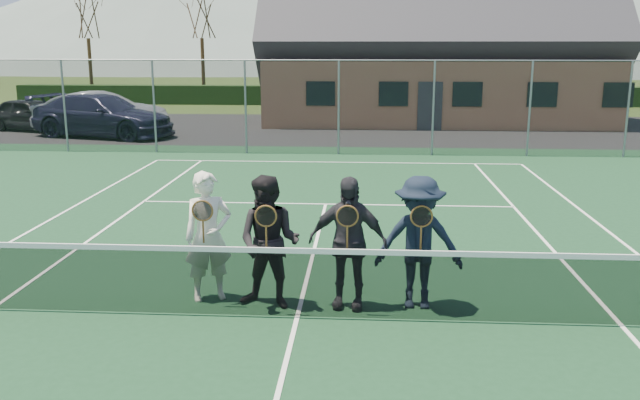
% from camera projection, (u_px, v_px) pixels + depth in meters
% --- Properties ---
extents(ground, '(220.00, 220.00, 0.00)m').
position_uv_depth(ground, '(344.00, 130.00, 28.25)').
color(ground, '#2C4017').
rests_on(ground, ground).
extents(court_surface, '(30.00, 30.00, 0.02)m').
position_uv_depth(court_surface, '(297.00, 318.00, 8.80)').
color(court_surface, '#14381E').
rests_on(court_surface, ground).
extents(tarmac_carpark, '(40.00, 12.00, 0.01)m').
position_uv_depth(tarmac_carpark, '(250.00, 129.00, 28.50)').
color(tarmac_carpark, black).
rests_on(tarmac_carpark, ground).
extents(hedge_row, '(40.00, 1.20, 1.10)m').
position_uv_depth(hedge_row, '(351.00, 95.00, 39.79)').
color(hedge_row, black).
rests_on(hedge_row, ground).
extents(hill_west, '(110.00, 110.00, 18.00)m').
position_uv_depth(hill_west, '(193.00, 6.00, 100.76)').
color(hill_west, slate).
rests_on(hill_west, ground).
extents(car_a, '(4.25, 2.64, 1.35)m').
position_uv_depth(car_a, '(31.00, 114.00, 27.81)').
color(car_a, black).
rests_on(car_a, ground).
extents(car_b, '(5.11, 2.02, 1.65)m').
position_uv_depth(car_b, '(102.00, 113.00, 26.76)').
color(car_b, gray).
rests_on(car_b, ground).
extents(car_c, '(6.00, 3.64, 1.63)m').
position_uv_depth(car_c, '(103.00, 116.00, 25.94)').
color(car_c, '#181831').
rests_on(car_c, ground).
extents(court_markings, '(11.03, 23.83, 0.01)m').
position_uv_depth(court_markings, '(297.00, 317.00, 8.80)').
color(court_markings, white).
rests_on(court_markings, court_surface).
extents(tennis_net, '(11.68, 0.08, 1.10)m').
position_uv_depth(tennis_net, '(297.00, 280.00, 8.68)').
color(tennis_net, slate).
rests_on(tennis_net, ground).
extents(perimeter_fence, '(30.07, 0.07, 3.02)m').
position_uv_depth(perimeter_fence, '(339.00, 107.00, 21.59)').
color(perimeter_fence, slate).
rests_on(perimeter_fence, ground).
extents(clubhouse, '(15.60, 8.20, 7.70)m').
position_uv_depth(clubhouse, '(435.00, 33.00, 30.98)').
color(clubhouse, '#9E6B4C').
rests_on(clubhouse, ground).
extents(tree_a, '(3.20, 3.20, 7.77)m').
position_uv_depth(tree_a, '(86.00, 5.00, 40.62)').
color(tree_a, '#342312').
rests_on(tree_a, ground).
extents(tree_b, '(3.20, 3.20, 7.77)m').
position_uv_depth(tree_b, '(201.00, 4.00, 40.17)').
color(tree_b, '#332012').
rests_on(tree_b, ground).
extents(tree_c, '(3.20, 3.20, 7.77)m').
position_uv_depth(tree_c, '(386.00, 4.00, 39.46)').
color(tree_c, '#352013').
rests_on(tree_c, ground).
extents(tree_d, '(3.20, 3.20, 7.77)m').
position_uv_depth(tree_d, '(561.00, 3.00, 38.81)').
color(tree_d, '#392215').
rests_on(tree_d, ground).
extents(player_a, '(0.78, 0.66, 1.80)m').
position_uv_depth(player_a, '(208.00, 236.00, 9.27)').
color(player_a, white).
rests_on(player_a, court_surface).
extents(player_b, '(1.01, 0.86, 1.80)m').
position_uv_depth(player_b, '(269.00, 242.00, 8.99)').
color(player_b, black).
rests_on(player_b, court_surface).
extents(player_c, '(1.10, 0.56, 1.80)m').
position_uv_depth(player_c, '(348.00, 242.00, 8.98)').
color(player_c, '#28272D').
rests_on(player_c, court_surface).
extents(player_d, '(1.19, 0.72, 1.80)m').
position_uv_depth(player_d, '(419.00, 243.00, 8.97)').
color(player_d, black).
rests_on(player_d, court_surface).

